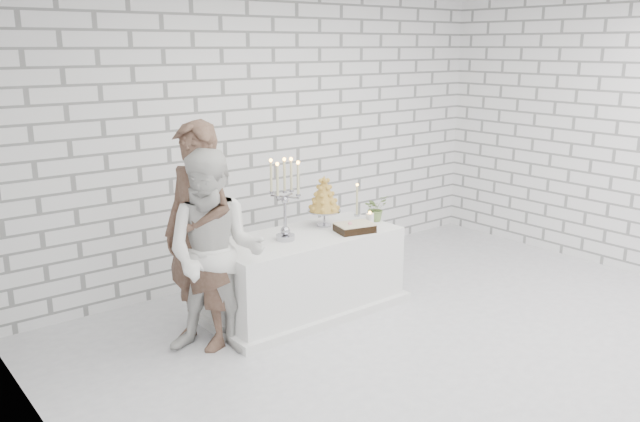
{
  "coord_description": "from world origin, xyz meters",
  "views": [
    {
      "loc": [
        -3.93,
        -3.22,
        2.46
      ],
      "look_at": [
        -0.54,
        1.03,
        1.05
      ],
      "focal_mm": 36.13,
      "sensor_mm": 36.0,
      "label": 1
    }
  ],
  "objects_px": {
    "cake_table": "(306,273)",
    "candelabra": "(285,199)",
    "croquembouche": "(324,201)",
    "groom": "(199,236)",
    "bride": "(215,254)"
  },
  "relations": [
    {
      "from": "cake_table",
      "to": "candelabra",
      "type": "xyz_separation_m",
      "value": [
        -0.24,
        -0.01,
        0.75
      ]
    },
    {
      "from": "groom",
      "to": "candelabra",
      "type": "relative_size",
      "value": 2.51
    },
    {
      "from": "croquembouche",
      "to": "bride",
      "type": "bearing_deg",
      "value": -165.7
    },
    {
      "from": "groom",
      "to": "bride",
      "type": "height_order",
      "value": "groom"
    },
    {
      "from": "cake_table",
      "to": "croquembouche",
      "type": "height_order",
      "value": "croquembouche"
    },
    {
      "from": "candelabra",
      "to": "croquembouche",
      "type": "bearing_deg",
      "value": 14.2
    },
    {
      "from": "candelabra",
      "to": "croquembouche",
      "type": "height_order",
      "value": "candelabra"
    },
    {
      "from": "cake_table",
      "to": "candelabra",
      "type": "height_order",
      "value": "candelabra"
    },
    {
      "from": "cake_table",
      "to": "croquembouche",
      "type": "distance_m",
      "value": 0.72
    },
    {
      "from": "candelabra",
      "to": "croquembouche",
      "type": "xyz_separation_m",
      "value": [
        0.56,
        0.14,
        -0.13
      ]
    },
    {
      "from": "cake_table",
      "to": "candelabra",
      "type": "distance_m",
      "value": 0.79
    },
    {
      "from": "cake_table",
      "to": "candelabra",
      "type": "bearing_deg",
      "value": -176.76
    },
    {
      "from": "croquembouche",
      "to": "candelabra",
      "type": "bearing_deg",
      "value": -165.8
    },
    {
      "from": "candelabra",
      "to": "croquembouche",
      "type": "relative_size",
      "value": 1.5
    },
    {
      "from": "bride",
      "to": "candelabra",
      "type": "height_order",
      "value": "bride"
    }
  ]
}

